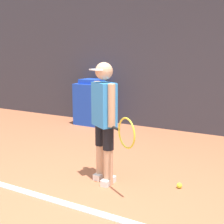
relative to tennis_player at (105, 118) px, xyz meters
The scene contains 6 objects.
ground_plane 1.20m from the tennis_player, 77.46° to the right, with size 24.00×24.00×0.00m, color #B76642.
back_wall 3.22m from the tennis_player, 86.68° to the left, with size 24.00×0.10×3.10m.
court_baseline 1.15m from the tennis_player, 76.45° to the right, with size 21.60×0.10×0.01m.
tennis_player is the anchor object (origin of this frame).
tennis_ball 1.26m from the tennis_player, 17.25° to the left, with size 0.07×0.07×0.07m.
covered_chair 3.41m from the tennis_player, 126.12° to the left, with size 0.67×0.61×1.06m.
Camera 1 is at (1.80, -2.47, 1.67)m, focal length 50.00 mm.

